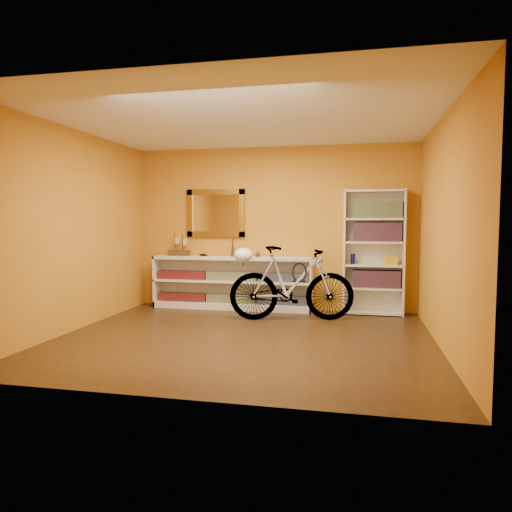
% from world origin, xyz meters
% --- Properties ---
extents(floor, '(4.50, 4.00, 0.01)m').
position_xyz_m(floor, '(0.00, 0.00, -0.01)').
color(floor, black).
rests_on(floor, ground).
extents(ceiling, '(4.50, 4.00, 0.01)m').
position_xyz_m(ceiling, '(0.00, 0.00, 2.60)').
color(ceiling, silver).
rests_on(ceiling, ground).
extents(back_wall, '(4.50, 0.01, 2.60)m').
position_xyz_m(back_wall, '(0.00, 2.00, 1.30)').
color(back_wall, '#B9761B').
rests_on(back_wall, ground).
extents(left_wall, '(0.01, 4.00, 2.60)m').
position_xyz_m(left_wall, '(-2.25, 0.00, 1.30)').
color(left_wall, '#B9761B').
rests_on(left_wall, ground).
extents(right_wall, '(0.01, 4.00, 2.60)m').
position_xyz_m(right_wall, '(2.25, 0.00, 1.30)').
color(right_wall, '#B9761B').
rests_on(right_wall, ground).
extents(gilt_mirror, '(0.98, 0.06, 0.78)m').
position_xyz_m(gilt_mirror, '(-0.95, 1.97, 1.55)').
color(gilt_mirror, brown).
rests_on(gilt_mirror, back_wall).
extents(wall_socket, '(0.09, 0.02, 0.09)m').
position_xyz_m(wall_socket, '(0.90, 1.99, 0.25)').
color(wall_socket, silver).
rests_on(wall_socket, back_wall).
extents(console_unit, '(2.60, 0.35, 0.85)m').
position_xyz_m(console_unit, '(-0.64, 1.81, 0.42)').
color(console_unit, silver).
rests_on(console_unit, floor).
extents(cd_row_lower, '(2.50, 0.13, 0.14)m').
position_xyz_m(cd_row_lower, '(-0.64, 1.79, 0.17)').
color(cd_row_lower, black).
rests_on(cd_row_lower, console_unit).
extents(cd_row_upper, '(2.50, 0.13, 0.14)m').
position_xyz_m(cd_row_upper, '(-0.64, 1.79, 0.54)').
color(cd_row_upper, navy).
rests_on(cd_row_upper, console_unit).
extents(model_ship, '(0.36, 0.16, 0.42)m').
position_xyz_m(model_ship, '(-1.54, 1.81, 1.06)').
color(model_ship, '#3D2211').
rests_on(model_ship, console_unit).
extents(toy_car, '(0.00, 0.00, 0.00)m').
position_xyz_m(toy_car, '(-1.12, 1.81, 0.85)').
color(toy_car, black).
rests_on(toy_car, console_unit).
extents(bronze_ornament, '(0.06, 0.06, 0.36)m').
position_xyz_m(bronze_ornament, '(-0.62, 1.81, 1.03)').
color(bronze_ornament, '#4F301B').
rests_on(bronze_ornament, console_unit).
extents(decorative_orb, '(0.08, 0.08, 0.08)m').
position_xyz_m(decorative_orb, '(-0.21, 1.81, 0.89)').
color(decorative_orb, '#4F301B').
rests_on(decorative_orb, console_unit).
extents(bookcase, '(0.90, 0.30, 1.90)m').
position_xyz_m(bookcase, '(1.58, 1.84, 0.95)').
color(bookcase, silver).
rests_on(bookcase, floor).
extents(book_row_a, '(0.70, 0.22, 0.26)m').
position_xyz_m(book_row_a, '(1.63, 1.84, 0.55)').
color(book_row_a, maroon).
rests_on(book_row_a, bookcase).
extents(book_row_b, '(0.70, 0.22, 0.28)m').
position_xyz_m(book_row_b, '(1.63, 1.84, 1.25)').
color(book_row_b, maroon).
rests_on(book_row_b, bookcase).
extents(book_row_c, '(0.70, 0.22, 0.25)m').
position_xyz_m(book_row_c, '(1.63, 1.84, 1.59)').
color(book_row_c, '#1B4E5F').
rests_on(book_row_c, bookcase).
extents(travel_mug, '(0.07, 0.07, 0.16)m').
position_xyz_m(travel_mug, '(1.27, 1.82, 0.84)').
color(travel_mug, navy).
rests_on(travel_mug, bookcase).
extents(red_tin, '(0.20, 0.20, 0.20)m').
position_xyz_m(red_tin, '(1.38, 1.87, 1.57)').
color(red_tin, maroon).
rests_on(red_tin, bookcase).
extents(yellow_bag, '(0.20, 0.15, 0.14)m').
position_xyz_m(yellow_bag, '(1.83, 1.80, 0.84)').
color(yellow_bag, gold).
rests_on(yellow_bag, bookcase).
extents(bicycle, '(0.82, 1.87, 1.07)m').
position_xyz_m(bicycle, '(0.43, 1.14, 0.53)').
color(bicycle, silver).
rests_on(bicycle, floor).
extents(helmet, '(0.27, 0.26, 0.20)m').
position_xyz_m(helmet, '(-0.25, 1.00, 0.94)').
color(helmet, white).
rests_on(helmet, bicycle).
extents(u_lock, '(0.21, 0.02, 0.21)m').
position_xyz_m(u_lock, '(0.53, 1.16, 0.69)').
color(u_lock, black).
rests_on(u_lock, bicycle).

